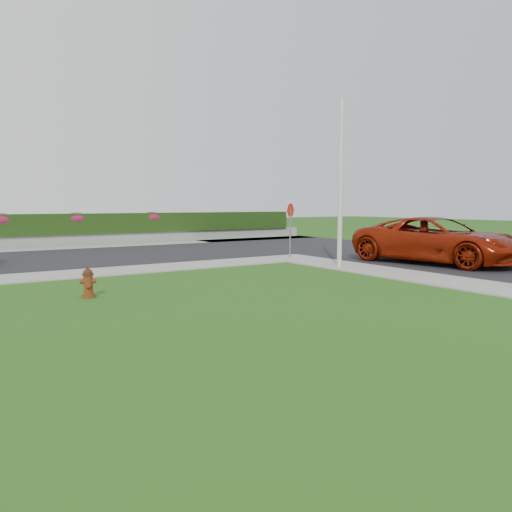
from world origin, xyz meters
TOP-DOWN VIEW (x-y plane):
  - ground at (0.00, 0.00)m, footprint 120.00×120.00m
  - street_right at (12.00, 4.00)m, footprint 8.00×32.00m
  - curb_corner at (7.00, 9.00)m, footprint 2.00×2.00m
  - sidewalk_beyond at (-1.00, 19.00)m, footprint 34.00×2.00m
  - retaining_wall at (-1.00, 20.50)m, footprint 34.00×0.40m
  - hedge at (-1.00, 20.60)m, footprint 32.00×0.90m
  - fire_hydrant at (-2.22, 4.81)m, footprint 0.38×0.36m
  - suv_red at (10.31, 4.53)m, footprint 3.79×6.49m
  - utility_pole at (6.52, 5.66)m, footprint 0.16×0.16m
  - stop_sign at (6.99, 9.11)m, footprint 0.57×0.26m
  - flower_clump_d at (-2.38, 20.50)m, footprint 1.32×0.85m
  - flower_clump_e at (1.26, 20.50)m, footprint 1.29×0.83m
  - flower_clump_f at (5.53, 20.50)m, footprint 1.29×0.83m

SIDE VIEW (x-z plane):
  - ground at x=0.00m, z-range 0.00..0.00m
  - street_right at x=12.00m, z-range 0.00..0.04m
  - curb_corner at x=7.00m, z-range 0.00..0.04m
  - sidewalk_beyond at x=-1.00m, z-range 0.00..0.04m
  - retaining_wall at x=-1.00m, z-range 0.00..0.60m
  - fire_hydrant at x=-2.22m, z-range -0.02..0.72m
  - suv_red at x=10.31m, z-range 0.04..1.74m
  - hedge at x=-1.00m, z-range 0.60..1.70m
  - flower_clump_d at x=-2.38m, z-range 1.11..1.77m
  - flower_clump_f at x=5.53m, z-range 1.12..1.77m
  - flower_clump_e at x=1.26m, z-range 1.12..1.77m
  - stop_sign at x=6.99m, z-range 0.53..2.80m
  - utility_pole at x=6.52m, z-range 0.00..5.71m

